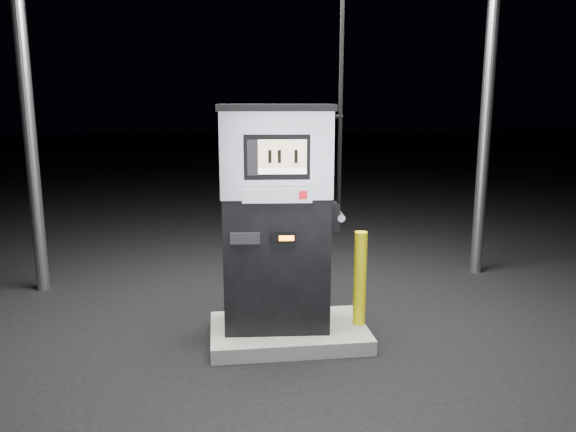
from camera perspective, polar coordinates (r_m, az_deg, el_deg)
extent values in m
plane|color=black|center=(5.97, 0.07, -12.43)|extent=(80.00, 80.00, 0.00)
cube|color=slate|center=(5.94, 0.07, -11.77)|extent=(1.60, 1.00, 0.15)
cylinder|color=gray|center=(7.76, -24.90, 9.20)|extent=(0.16, 0.16, 4.50)
cylinder|color=gray|center=(8.29, 19.49, 9.69)|extent=(0.16, 0.16, 4.50)
cube|color=black|center=(5.71, -1.18, -4.64)|extent=(1.08, 0.68, 1.37)
cube|color=silver|center=(5.51, -1.23, 6.35)|extent=(1.11, 0.70, 0.82)
cube|color=black|center=(5.49, -1.25, 10.97)|extent=(1.15, 0.75, 0.07)
cube|color=black|center=(5.19, -1.13, 5.98)|extent=(0.61, 0.08, 0.42)
cube|color=beige|center=(5.17, -0.57, 6.32)|extent=(0.45, 0.04, 0.26)
cube|color=white|center=(5.19, -0.57, 4.58)|extent=(0.45, 0.04, 0.05)
cube|color=silver|center=(5.24, -1.11, 2.16)|extent=(0.66, 0.08, 0.15)
cube|color=gray|center=(5.22, -1.11, 2.13)|extent=(0.60, 0.05, 0.11)
cube|color=#AD0B12|center=(5.23, 1.53, 2.15)|extent=(0.08, 0.01, 0.08)
cube|color=black|center=(5.33, -0.51, -2.24)|extent=(0.24, 0.04, 0.10)
cube|color=orange|center=(5.32, -0.15, -2.27)|extent=(0.14, 0.02, 0.05)
cube|color=black|center=(5.32, -4.40, -2.29)|extent=(0.29, 0.05, 0.11)
cube|color=black|center=(5.65, 4.63, -0.01)|extent=(0.12, 0.20, 0.27)
cylinder|color=gray|center=(5.65, 5.29, 0.00)|extent=(0.10, 0.25, 0.08)
cylinder|color=black|center=(5.53, 5.51, 18.77)|extent=(0.04, 0.04, 3.39)
cylinder|color=yellow|center=(5.73, -5.45, -7.36)|extent=(0.14, 0.14, 0.85)
cylinder|color=yellow|center=(5.86, 7.32, -6.30)|extent=(0.14, 0.14, 0.98)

